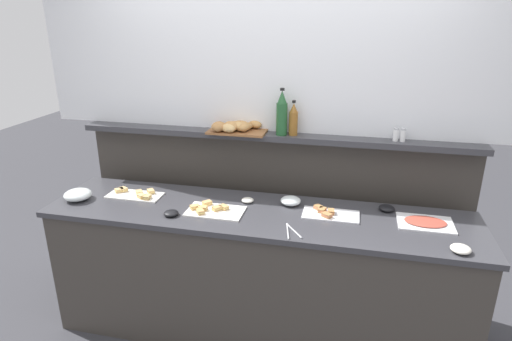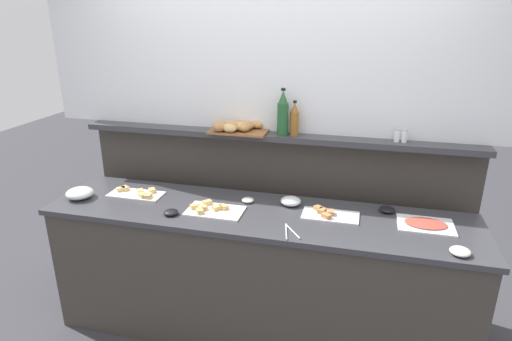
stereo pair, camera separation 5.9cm
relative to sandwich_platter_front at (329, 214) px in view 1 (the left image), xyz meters
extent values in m
plane|color=#38383D|center=(-0.44, 0.54, -0.92)|extent=(12.00, 12.00, 0.00)
cube|color=#3D3833|center=(-0.44, -0.06, -0.48)|extent=(2.68, 0.60, 0.88)
cube|color=#38383D|center=(-0.44, -0.06, -0.03)|extent=(2.72, 0.64, 0.03)
cube|color=#3D3833|center=(-0.44, 0.44, -0.29)|extent=(2.78, 0.08, 1.27)
cube|color=#38383D|center=(-0.44, 0.39, 0.37)|extent=(2.78, 0.22, 0.04)
cube|color=white|center=(-0.44, 0.46, 1.03)|extent=(3.38, 0.08, 1.29)
cube|color=silver|center=(0.01, 0.00, 0.00)|extent=(0.35, 0.18, 0.01)
cube|color=#AD7A47|center=(-0.01, -0.05, 0.01)|extent=(0.07, 0.06, 0.01)
cube|color=#D1664C|center=(-0.01, -0.05, 0.01)|extent=(0.07, 0.06, 0.01)
cube|color=#AD7A47|center=(-0.01, -0.05, 0.02)|extent=(0.07, 0.06, 0.01)
cube|color=#AD7A47|center=(-0.07, 0.05, 0.01)|extent=(0.07, 0.07, 0.01)
cube|color=#D1664C|center=(-0.07, 0.05, 0.01)|extent=(0.07, 0.07, 0.01)
cube|color=#AD7A47|center=(-0.07, 0.05, 0.02)|extent=(0.07, 0.07, 0.01)
cube|color=#AD7A47|center=(0.01, 0.00, 0.01)|extent=(0.05, 0.06, 0.01)
cube|color=#D1664C|center=(0.01, 0.00, 0.01)|extent=(0.05, 0.06, 0.01)
cube|color=#AD7A47|center=(0.01, 0.00, 0.02)|extent=(0.05, 0.06, 0.01)
cube|color=#AD7A47|center=(-0.04, 0.02, 0.01)|extent=(0.05, 0.06, 0.01)
cube|color=#D1664C|center=(-0.04, 0.02, 0.01)|extent=(0.05, 0.06, 0.01)
cube|color=#AD7A47|center=(-0.04, 0.02, 0.02)|extent=(0.05, 0.06, 0.01)
cube|color=white|center=(-1.32, 0.00, 0.00)|extent=(0.37, 0.17, 0.01)
cube|color=tan|center=(-1.22, 0.05, 0.01)|extent=(0.07, 0.07, 0.01)
cube|color=#E5C666|center=(-1.22, 0.05, 0.01)|extent=(0.07, 0.07, 0.01)
cube|color=tan|center=(-1.22, 0.05, 0.02)|extent=(0.07, 0.07, 0.01)
cube|color=tan|center=(-1.20, -0.04, 0.01)|extent=(0.04, 0.06, 0.01)
cube|color=#E5C666|center=(-1.20, -0.04, 0.01)|extent=(0.04, 0.06, 0.01)
cube|color=tan|center=(-1.20, -0.04, 0.02)|extent=(0.04, 0.06, 0.01)
cube|color=tan|center=(-1.29, 0.02, 0.01)|extent=(0.07, 0.07, 0.01)
cube|color=#E5C666|center=(-1.29, 0.02, 0.01)|extent=(0.07, 0.07, 0.01)
cube|color=tan|center=(-1.29, 0.02, 0.02)|extent=(0.07, 0.07, 0.01)
cube|color=tan|center=(-1.43, 0.04, 0.01)|extent=(0.07, 0.06, 0.01)
cube|color=#E5C666|center=(-1.43, 0.04, 0.01)|extent=(0.07, 0.06, 0.01)
cube|color=tan|center=(-1.43, 0.04, 0.02)|extent=(0.07, 0.06, 0.01)
cube|color=tan|center=(-1.25, -0.04, 0.01)|extent=(0.07, 0.06, 0.01)
cube|color=#E5C666|center=(-1.25, -0.04, 0.01)|extent=(0.07, 0.06, 0.01)
cube|color=tan|center=(-1.25, -0.04, 0.02)|extent=(0.07, 0.06, 0.01)
cube|color=tan|center=(-1.45, 0.02, 0.01)|extent=(0.07, 0.07, 0.01)
cube|color=#E5C666|center=(-1.45, 0.02, 0.01)|extent=(0.07, 0.07, 0.01)
cube|color=tan|center=(-1.45, 0.02, 0.02)|extent=(0.07, 0.07, 0.01)
cube|color=white|center=(-0.70, -0.12, 0.00)|extent=(0.36, 0.21, 0.01)
cube|color=tan|center=(-0.69, -0.11, 0.01)|extent=(0.07, 0.07, 0.01)
cube|color=#E5C666|center=(-0.69, -0.11, 0.01)|extent=(0.07, 0.07, 0.01)
cube|color=tan|center=(-0.69, -0.11, 0.02)|extent=(0.07, 0.07, 0.01)
cube|color=tan|center=(-0.78, -0.18, 0.01)|extent=(0.07, 0.07, 0.01)
cube|color=#E5C666|center=(-0.78, -0.18, 0.01)|extent=(0.07, 0.07, 0.01)
cube|color=tan|center=(-0.78, -0.18, 0.02)|extent=(0.07, 0.07, 0.01)
cube|color=tan|center=(-0.78, -0.13, 0.01)|extent=(0.06, 0.04, 0.01)
cube|color=#E5C666|center=(-0.78, -0.13, 0.01)|extent=(0.06, 0.04, 0.01)
cube|color=tan|center=(-0.78, -0.13, 0.02)|extent=(0.06, 0.04, 0.01)
cube|color=tan|center=(-0.78, -0.04, 0.01)|extent=(0.07, 0.07, 0.01)
cube|color=#E5C666|center=(-0.78, -0.04, 0.01)|extent=(0.07, 0.07, 0.01)
cube|color=tan|center=(-0.78, -0.04, 0.02)|extent=(0.07, 0.07, 0.01)
cube|color=tan|center=(-0.66, -0.08, 0.01)|extent=(0.07, 0.06, 0.01)
cube|color=#E5C666|center=(-0.66, -0.08, 0.01)|extent=(0.07, 0.06, 0.01)
cube|color=tan|center=(-0.66, -0.08, 0.02)|extent=(0.07, 0.06, 0.01)
cube|color=tan|center=(-0.84, -0.12, 0.01)|extent=(0.07, 0.07, 0.01)
cube|color=#E5C666|center=(-0.84, -0.12, 0.01)|extent=(0.07, 0.07, 0.01)
cube|color=tan|center=(-0.84, -0.12, 0.02)|extent=(0.07, 0.07, 0.01)
cube|color=white|center=(0.57, 0.01, 0.00)|extent=(0.32, 0.23, 0.01)
ellipsoid|color=#B24738|center=(0.57, 0.01, 0.01)|extent=(0.24, 0.16, 0.01)
ellipsoid|color=silver|center=(-1.66, -0.14, 0.03)|extent=(0.18, 0.18, 0.07)
ellipsoid|color=#BF4C3F|center=(-1.66, -0.14, 0.01)|extent=(0.14, 0.14, 0.04)
ellipsoid|color=silver|center=(-0.26, 0.11, 0.02)|extent=(0.13, 0.13, 0.05)
ellipsoid|color=#E5CC66|center=(-0.26, 0.11, 0.01)|extent=(0.10, 0.10, 0.03)
ellipsoid|color=silver|center=(-0.54, 0.08, 0.00)|extent=(0.08, 0.08, 0.03)
ellipsoid|color=silver|center=(0.70, -0.29, 0.01)|extent=(0.11, 0.11, 0.04)
ellipsoid|color=black|center=(0.35, 0.15, 0.01)|extent=(0.10, 0.10, 0.03)
ellipsoid|color=black|center=(-0.95, -0.23, 0.01)|extent=(0.09, 0.09, 0.03)
cylinder|color=#B7BABF|center=(-0.18, -0.26, 0.00)|extent=(0.11, 0.15, 0.01)
cylinder|color=#B7BABF|center=(-0.21, -0.28, 0.00)|extent=(0.05, 0.18, 0.01)
sphere|color=#B7BABF|center=(-0.23, -0.19, 0.00)|extent=(0.01, 0.01, 0.01)
cylinder|color=#8E5B23|center=(-0.29, 0.36, 0.47)|extent=(0.06, 0.06, 0.16)
cone|color=#8E5B23|center=(-0.29, 0.36, 0.58)|extent=(0.05, 0.05, 0.06)
cylinder|color=black|center=(-0.29, 0.36, 0.62)|extent=(0.02, 0.02, 0.02)
cylinder|color=#23562D|center=(-0.37, 0.35, 0.50)|extent=(0.08, 0.08, 0.22)
cone|color=#23562D|center=(-0.37, 0.35, 0.65)|extent=(0.06, 0.06, 0.08)
cylinder|color=black|center=(-0.37, 0.35, 0.70)|extent=(0.03, 0.03, 0.02)
cylinder|color=white|center=(0.38, 0.36, 0.43)|extent=(0.03, 0.03, 0.08)
cylinder|color=#B7BABF|center=(0.38, 0.36, 0.47)|extent=(0.03, 0.03, 0.01)
cylinder|color=white|center=(0.42, 0.36, 0.43)|extent=(0.03, 0.03, 0.08)
cylinder|color=#B7BABF|center=(0.42, 0.36, 0.47)|extent=(0.03, 0.03, 0.01)
cube|color=brown|center=(-0.68, 0.36, 0.40)|extent=(0.40, 0.26, 0.02)
ellipsoid|color=#AD7A47|center=(-0.79, 0.28, 0.44)|extent=(0.10, 0.13, 0.07)
ellipsoid|color=tan|center=(-0.66, 0.33, 0.44)|extent=(0.16, 0.16, 0.06)
ellipsoid|color=#B7844C|center=(-0.63, 0.35, 0.44)|extent=(0.14, 0.12, 0.06)
ellipsoid|color=#B7844C|center=(-0.63, 0.33, 0.44)|extent=(0.08, 0.14, 0.06)
ellipsoid|color=#B7844C|center=(-0.57, 0.42, 0.43)|extent=(0.14, 0.13, 0.05)
ellipsoid|color=#B7844C|center=(-0.67, 0.38, 0.44)|extent=(0.15, 0.12, 0.06)
ellipsoid|color=#B7844C|center=(-0.72, 0.32, 0.44)|extent=(0.15, 0.16, 0.06)
ellipsoid|color=tan|center=(-0.72, 0.27, 0.44)|extent=(0.14, 0.13, 0.06)
ellipsoid|color=#B7844C|center=(-0.71, 0.36, 0.44)|extent=(0.14, 0.13, 0.06)
camera|label=1|loc=(0.10, -2.45, 1.17)|focal=30.23mm
camera|label=2|loc=(0.16, -2.44, 1.17)|focal=30.23mm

